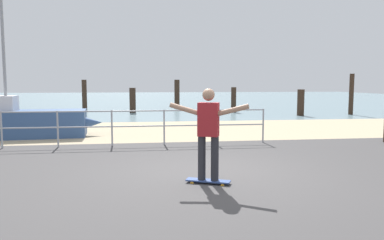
# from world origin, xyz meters

# --- Properties ---
(ground_plane) EXTENTS (24.00, 10.00, 0.04)m
(ground_plane) POSITION_xyz_m (0.00, -1.00, 0.00)
(ground_plane) COLOR #474444
(ground_plane) RESTS_ON ground
(beach_strip) EXTENTS (24.00, 6.00, 0.04)m
(beach_strip) POSITION_xyz_m (0.00, 7.00, 0.00)
(beach_strip) COLOR tan
(beach_strip) RESTS_ON ground
(sea_surface) EXTENTS (72.00, 50.00, 0.04)m
(sea_surface) POSITION_xyz_m (0.00, 35.00, 0.00)
(sea_surface) COLOR #75939E
(sea_surface) RESTS_ON ground
(railing_fence) EXTENTS (9.03, 0.05, 1.05)m
(railing_fence) POSITION_xyz_m (-2.17, 3.60, 0.69)
(railing_fence) COLOR #9EA0A5
(railing_fence) RESTS_ON ground
(sailboat) EXTENTS (5.02, 1.77, 4.55)m
(sailboat) POSITION_xyz_m (-5.27, 5.75, 0.52)
(sailboat) COLOR #335184
(sailboat) RESTS_ON ground
(skateboard) EXTENTS (0.81, 0.50, 0.08)m
(skateboard) POSITION_xyz_m (-0.14, -0.71, 0.07)
(skateboard) COLOR #334C8C
(skateboard) RESTS_ON ground
(skateboarder) EXTENTS (1.36, 0.65, 1.65)m
(skateboarder) POSITION_xyz_m (-0.14, -0.71, 1.02)
(skateboarder) COLOR #26262B
(skateboarder) RESTS_ON skateboard
(groyne_post_0) EXTENTS (0.30, 0.30, 1.99)m
(groyne_post_0) POSITION_xyz_m (-4.92, 17.13, 1.00)
(groyne_post_0) COLOR #332319
(groyne_post_0) RESTS_ON ground
(groyne_post_1) EXTENTS (0.37, 0.37, 1.50)m
(groyne_post_1) POSITION_xyz_m (-1.87, 15.45, 0.75)
(groyne_post_1) COLOR #332319
(groyne_post_1) RESTS_ON ground
(groyne_post_2) EXTENTS (0.37, 0.37, 2.02)m
(groyne_post_2) POSITION_xyz_m (1.19, 19.47, 1.01)
(groyne_post_2) COLOR #332319
(groyne_post_2) RESTS_ON ground
(groyne_post_3) EXTENTS (0.31, 0.31, 1.54)m
(groyne_post_3) POSITION_xyz_m (4.24, 15.01, 0.77)
(groyne_post_3) COLOR #332319
(groyne_post_3) RESTS_ON ground
(groyne_post_4) EXTENTS (0.38, 0.38, 1.45)m
(groyne_post_4) POSITION_xyz_m (7.29, 12.18, 0.73)
(groyne_post_4) COLOR #332319
(groyne_post_4) RESTS_ON ground
(groyne_post_5) EXTENTS (0.25, 0.25, 2.31)m
(groyne_post_5) POSITION_xyz_m (10.35, 12.36, 1.16)
(groyne_post_5) COLOR #332319
(groyne_post_5) RESTS_ON ground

